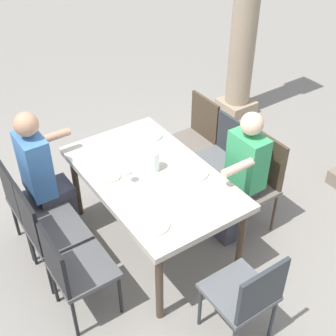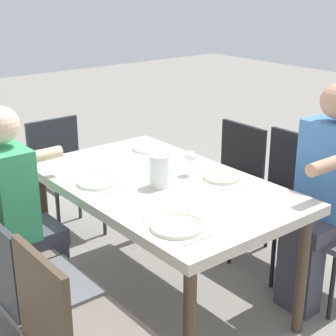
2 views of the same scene
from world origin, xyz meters
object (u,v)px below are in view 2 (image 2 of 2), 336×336
at_px(diner_woman_green, 22,211).
at_px(water_pitcher, 160,172).
at_px(chair_west_north, 73,332).
at_px(dining_table, 161,193).
at_px(diner_man_white, 322,193).
at_px(plate_0, 177,226).
at_px(chair_mid_north, 28,285).
at_px(plate_1, 222,177).
at_px(wine_glass_1, 190,158).
at_px(plate_2, 97,182).
at_px(plate_3, 151,148).
at_px(chair_east_south, 230,175).
at_px(chair_head_east, 62,169).
at_px(chair_mid_south, 281,193).

relative_size(diner_woman_green, water_pitcher, 6.93).
xyz_separation_m(chair_west_north, diner_woman_green, (0.91, -0.20, 0.15)).
distance_m(dining_table, diner_woman_green, 0.78).
distance_m(diner_man_white, plate_0, 1.02).
bearing_deg(plate_0, chair_mid_north, 58.62).
relative_size(dining_table, plate_1, 7.46).
height_order(plate_1, wine_glass_1, wine_glass_1).
distance_m(wine_glass_1, plate_2, 0.56).
relative_size(plate_2, plate_3, 0.93).
bearing_deg(dining_table, chair_mid_north, 99.29).
xyz_separation_m(diner_man_white, wine_glass_1, (0.57, 0.51, 0.17)).
distance_m(chair_east_south, chair_head_east, 1.27).
distance_m(chair_mid_south, chair_head_east, 1.64).
bearing_deg(diner_woman_green, plate_3, -79.63).
xyz_separation_m(chair_west_north, wine_glass_1, (0.56, -1.11, 0.36)).
xyz_separation_m(diner_woman_green, water_pitcher, (-0.38, -0.65, 0.18)).
bearing_deg(diner_woman_green, plate_2, -108.20).
distance_m(chair_mid_north, plate_0, 0.75).
xyz_separation_m(diner_man_white, plate_3, (1.10, 0.40, 0.07)).
relative_size(diner_man_white, plate_0, 5.26).
xyz_separation_m(chair_mid_north, water_pitcher, (0.10, -0.85, 0.33)).
xyz_separation_m(plate_0, plate_3, (1.03, -0.62, 0.00)).
bearing_deg(plate_0, water_pitcher, -29.01).
bearing_deg(plate_2, chair_mid_south, -106.02).
bearing_deg(chair_mid_south, diner_woman_green, 73.43).
relative_size(chair_west_north, plate_1, 4.28).
bearing_deg(chair_west_north, water_pitcher, -58.21).
bearing_deg(diner_man_white, plate_0, 85.84).
bearing_deg(diner_woman_green, plate_1, -117.14).
height_order(diner_man_white, plate_1, diner_man_white).
height_order(chair_mid_south, plate_0, chair_mid_south).
bearing_deg(chair_mid_south, chair_east_south, 0.58).
distance_m(plate_1, wine_glass_1, 0.22).
xyz_separation_m(plate_1, plate_2, (0.38, 0.60, -0.00)).
height_order(chair_mid_north, plate_2, chair_mid_north).
bearing_deg(plate_3, chair_mid_south, -138.34).
bearing_deg(chair_west_north, plate_0, -83.26).
bearing_deg(wine_glass_1, chair_head_east, 9.31).
distance_m(chair_head_east, wine_glass_1, 1.31).
bearing_deg(chair_head_east, dining_table, 180.00).
bearing_deg(wine_glass_1, chair_west_north, 117.00).
bearing_deg(diner_man_white, chair_mid_south, -23.34).
bearing_deg(diner_man_white, dining_table, 50.73).
distance_m(chair_east_south, diner_man_white, 0.95).
bearing_deg(water_pitcher, wine_glass_1, -82.47).
xyz_separation_m(diner_man_white, plate_0, (0.07, 1.02, 0.07)).
distance_m(diner_woman_green, plate_3, 1.04).
xyz_separation_m(diner_woman_green, plate_3, (0.19, -1.02, 0.11)).
bearing_deg(chair_head_east, chair_west_north, 153.33).
bearing_deg(chair_west_north, chair_east_south, -63.25).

